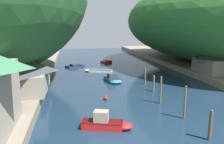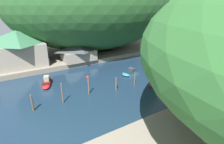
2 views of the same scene
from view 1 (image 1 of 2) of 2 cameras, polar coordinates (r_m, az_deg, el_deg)
The scene contains 18 objects.
water_surface at distance 39.28m, azimuth 3.78°, elevation -2.60°, with size 130.00×130.00×0.00m, color #192D42.
hillside_right at distance 60.96m, azimuth 25.10°, elevation 12.08°, with size 41.23×57.72×20.13m.
boathouse_shed at distance 31.34m, azimuth -22.67°, elevation -0.40°, with size 7.09×9.14×4.62m.
right_bank_cottage at distance 45.49m, azimuth 25.66°, elevation 2.72°, with size 6.74×7.20×4.45m.
boat_navy_launch at distance 60.02m, azimuth -1.27°, elevation 2.69°, with size 3.88×3.84×0.65m.
boat_red_skiff at distance 39.12m, azimuth 0.32°, elevation -1.95°, with size 2.90×4.57×1.44m.
boat_far_upstream at distance 48.03m, azimuth -3.89°, elevation 0.37°, with size 6.41×3.72×0.58m.
boat_cabin_cruiser at distance 21.63m, azimuth -1.25°, elevation -13.26°, with size 5.13×2.80×1.77m.
boat_open_rowboat at distance 54.79m, azimuth -9.39°, elevation 1.61°, with size 5.46×4.39×0.83m.
mooring_post_nearest at distance 21.03m, azimuth 24.31°, elevation -12.49°, with size 0.31×0.31×2.79m.
mooring_post_second at distance 24.56m, azimuth 18.49°, elevation -7.51°, with size 0.22×0.22×3.66m.
mooring_post_middle at distance 28.55m, azimuth 12.60°, elevation -4.57°, with size 0.24×0.24×3.60m.
mooring_post_fourth at distance 33.73m, azimuth 10.81°, elevation -2.92°, with size 0.28×0.28×2.55m.
mooring_post_farthest at distance 37.74m, azimuth 8.66°, elevation -1.03°, with size 0.24×0.24×2.89m.
channel_buoy_near at distance 29.57m, azimuth -1.72°, elevation -6.75°, with size 0.54×0.54×0.81m.
channel_buoy_far at distance 40.72m, azimuth 10.90°, elevation -1.73°, with size 0.65×0.65×0.98m.
person_on_quay at distance 23.80m, azimuth -24.71°, elevation -7.74°, with size 0.24×0.39×1.69m.
person_by_boathouse at distance 24.04m, azimuth -24.36°, elevation -7.53°, with size 0.24×0.39×1.69m.
Camera 1 is at (-9.77, -6.80, 9.63)m, focal length 35.00 mm.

